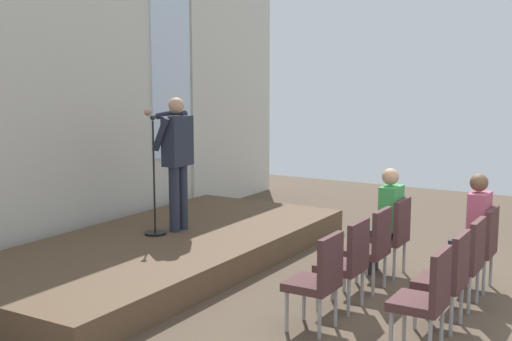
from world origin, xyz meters
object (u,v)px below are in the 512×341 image
object	(u,v)px
chair_r0_c0	(319,276)
chair_r1_c2	(466,257)
mic_stand	(155,209)
chair_r1_c1	(448,274)
chair_r0_c2	(372,244)
chair_r0_c1	(348,259)
audience_r0_c3	(386,216)
audience_r1_c3	(474,225)
speaker	(177,154)
chair_r1_c3	(480,243)
chair_r1_c0	(427,294)
chair_r0_c3	(393,232)

from	to	relation	value
chair_r0_c0	chair_r1_c2	size ratio (longest dim) A/B	1.00
chair_r0_c0	chair_r1_c2	world-z (taller)	same
mic_stand	chair_r0_c0	distance (m)	3.10
chair_r0_c0	chair_r1_c1	xyz separation A→B (m)	(0.68, -1.02, 0.00)
mic_stand	chair_r0_c2	world-z (taller)	mic_stand
chair_r0_c1	audience_r0_c3	distance (m)	1.37
chair_r0_c0	audience_r1_c3	size ratio (longest dim) A/B	0.71
mic_stand	speaker	bearing A→B (deg)	-17.01
chair_r0_c0	chair_r1_c3	distance (m)	2.28
chair_r0_c1	chair_r1_c2	size ratio (longest dim) A/B	1.00
chair_r1_c0	chair_r1_c2	world-z (taller)	same
mic_stand	audience_r1_c3	world-z (taller)	mic_stand
chair_r1_c3	mic_stand	bearing A→B (deg)	103.19
speaker	chair_r0_c2	bearing A→B (deg)	-92.25
mic_stand	chair_r0_c0	bearing A→B (deg)	-111.23
audience_r0_c3	audience_r1_c3	xyz separation A→B (m)	(0.00, -1.02, 0.01)
chair_r1_c3	audience_r1_c3	bearing A→B (deg)	90.00
mic_stand	chair_r0_c0	world-z (taller)	mic_stand
speaker	chair_r0_c0	bearing A→B (deg)	-117.82
chair_r1_c1	audience_r1_c3	size ratio (longest dim) A/B	0.71
chair_r1_c1	chair_r1_c2	world-z (taller)	same
chair_r0_c3	chair_r1_c1	xyz separation A→B (m)	(-1.36, -1.02, 0.00)
speaker	audience_r1_c3	distance (m)	3.82
chair_r1_c2	chair_r1_c3	size ratio (longest dim) A/B	1.00
chair_r0_c0	audience_r0_c3	bearing A→B (deg)	2.32
chair_r0_c1	audience_r0_c3	bearing A→B (deg)	3.48
chair_r0_c2	chair_r0_c3	distance (m)	0.68
speaker	chair_r1_c2	bearing A→B (deg)	-91.64
speaker	mic_stand	bearing A→B (deg)	162.99
chair_r0_c1	chair_r0_c3	xyz separation A→B (m)	(1.36, 0.00, 0.00)
chair_r0_c0	chair_r1_c1	bearing A→B (deg)	-56.41
chair_r0_c0	chair_r0_c2	bearing A→B (deg)	0.00
chair_r1_c0	chair_r1_c3	size ratio (longest dim) A/B	1.00
speaker	chair_r1_c0	distance (m)	4.16
mic_stand	chair_r0_c1	distance (m)	2.92
chair_r0_c1	chair_r0_c3	world-z (taller)	same
chair_r0_c1	audience_r1_c3	bearing A→B (deg)	-34.71
audience_r0_c3	mic_stand	bearing A→B (deg)	108.09
chair_r0_c1	chair_r1_c3	world-z (taller)	same
audience_r0_c3	chair_r1_c3	world-z (taller)	audience_r0_c3
audience_r0_c3	chair_r1_c3	bearing A→B (deg)	-90.00
chair_r0_c0	audience_r0_c3	size ratio (longest dim) A/B	0.72
mic_stand	chair_r0_c3	world-z (taller)	mic_stand
chair_r0_c0	chair_r1_c0	size ratio (longest dim) A/B	1.00
chair_r0_c2	audience_r0_c3	bearing A→B (deg)	6.93
chair_r0_c3	chair_r1_c0	bearing A→B (deg)	-153.35
speaker	audience_r1_c3	world-z (taller)	speaker
chair_r0_c0	chair_r0_c2	world-z (taller)	same
speaker	chair_r1_c3	distance (m)	3.93
speaker	audience_r0_c3	xyz separation A→B (m)	(0.57, -2.70, -0.64)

